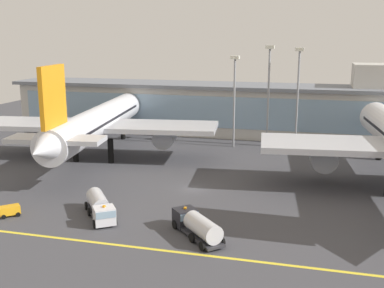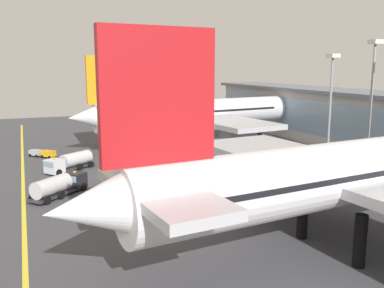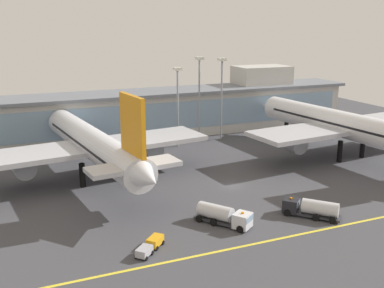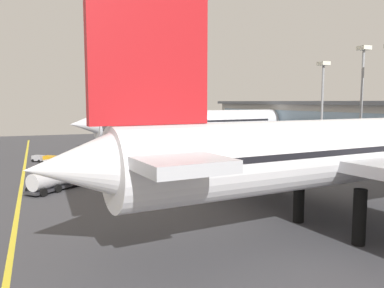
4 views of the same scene
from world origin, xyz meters
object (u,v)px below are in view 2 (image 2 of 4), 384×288
airliner_near_right (358,172)px  baggage_tug_near (43,153)px  fuel_tanker_truck (60,185)px  apron_light_mast_west (372,84)px  apron_light_mast_east (331,90)px  airliner_near_left (196,113)px  service_truck_far (69,162)px

airliner_near_right → baggage_tug_near: 60.78m
fuel_tanker_truck → apron_light_mast_west: (3.04, 50.64, 12.85)m
apron_light_mast_east → airliner_near_right: bearing=-35.5°
apron_light_mast_east → apron_light_mast_west: bearing=21.4°
airliner_near_right → airliner_near_left: bearing=77.7°
airliner_near_left → apron_light_mast_west: 37.15m
apron_light_mast_west → baggage_tug_near: bearing=-120.0°
airliner_near_right → fuel_tanker_truck: airliner_near_right is taller
apron_light_mast_west → airliner_near_left: bearing=-148.0°
airliner_near_left → apron_light_mast_east: apron_light_mast_east is taller
airliner_near_right → service_truck_far: bearing=112.9°
baggage_tug_near → apron_light_mast_east: apron_light_mast_east is taller
fuel_tanker_truck → service_truck_far: same height
airliner_near_right → fuel_tanker_truck: bearing=126.6°
fuel_tanker_truck → apron_light_mast_east: (-3.88, 47.93, 11.65)m
service_truck_far → apron_light_mast_east: apron_light_mast_east is taller
fuel_tanker_truck → apron_light_mast_east: 49.48m
airliner_near_left → fuel_tanker_truck: size_ratio=6.73×
baggage_tug_near → apron_light_mast_east: size_ratio=0.26×
service_truck_far → apron_light_mast_west: size_ratio=0.40×
apron_light_mast_east → airliner_near_left: bearing=-145.3°
baggage_tug_near → service_truck_far: service_truck_far is taller
apron_light_mast_west → apron_light_mast_east: 7.52m
fuel_tanker_truck → apron_light_mast_west: 52.33m
service_truck_far → airliner_near_right: bearing=83.5°
service_truck_far → apron_light_mast_west: (16.80, 48.14, 12.85)m
airliner_near_left → fuel_tanker_truck: 42.29m
airliner_near_left → apron_light_mast_east: (23.97, 16.59, 6.10)m
baggage_tug_near → service_truck_far: 13.51m
fuel_tanker_truck → apron_light_mast_west: apron_light_mast_west is taller
airliner_near_right → apron_light_mast_east: bearing=48.2°
fuel_tanker_truck → apron_light_mast_east: size_ratio=0.43×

